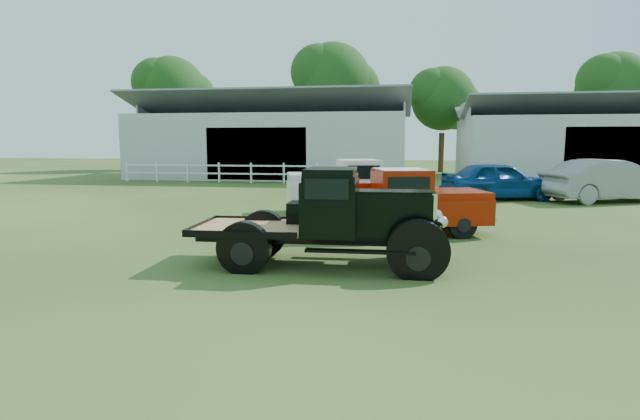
% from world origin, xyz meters
% --- Properties ---
extents(ground, '(120.00, 120.00, 0.00)m').
position_xyz_m(ground, '(0.00, 0.00, 0.00)').
color(ground, '#263A18').
extents(shed_left, '(18.80, 10.20, 5.60)m').
position_xyz_m(shed_left, '(-7.00, 26.00, 2.80)').
color(shed_left, '#9A9A9A').
rests_on(shed_left, ground).
extents(shed_right, '(16.80, 9.20, 5.20)m').
position_xyz_m(shed_right, '(14.00, 27.00, 2.60)').
color(shed_right, '#9A9A9A').
rests_on(shed_right, ground).
extents(fence_rail, '(14.20, 0.16, 1.20)m').
position_xyz_m(fence_rail, '(-8.00, 20.00, 0.60)').
color(fence_rail, white).
rests_on(fence_rail, ground).
extents(tree_a, '(6.30, 6.30, 10.50)m').
position_xyz_m(tree_a, '(-18.00, 33.00, 5.25)').
color(tree_a, '#1D451B').
rests_on(tree_a, ground).
extents(tree_b, '(6.90, 6.90, 11.50)m').
position_xyz_m(tree_b, '(-4.00, 34.00, 5.75)').
color(tree_b, '#1D451B').
rests_on(tree_b, ground).
extents(tree_c, '(5.40, 5.40, 9.00)m').
position_xyz_m(tree_c, '(5.00, 33.00, 4.50)').
color(tree_c, '#1D451B').
rests_on(tree_c, ground).
extents(tree_d, '(6.00, 6.00, 10.00)m').
position_xyz_m(tree_d, '(18.00, 34.00, 5.00)').
color(tree_d, '#1D451B').
rests_on(tree_d, ground).
extents(vintage_flatbed, '(4.90, 2.08, 1.92)m').
position_xyz_m(vintage_flatbed, '(0.38, 0.85, 0.96)').
color(vintage_flatbed, black).
rests_on(vintage_flatbed, ground).
extents(red_pickup, '(5.08, 2.98, 1.74)m').
position_xyz_m(red_pickup, '(1.72, 4.48, 0.87)').
color(red_pickup, '#9E1905').
rests_on(red_pickup, ground).
extents(white_pickup, '(5.19, 3.16, 1.79)m').
position_xyz_m(white_pickup, '(0.29, 8.39, 0.89)').
color(white_pickup, white).
rests_on(white_pickup, ground).
extents(misc_car_blue, '(5.06, 3.02, 1.61)m').
position_xyz_m(misc_car_blue, '(5.89, 13.22, 0.81)').
color(misc_car_blue, navy).
rests_on(misc_car_blue, ground).
extents(misc_car_grey, '(5.53, 3.56, 1.72)m').
position_xyz_m(misc_car_grey, '(10.09, 13.08, 0.86)').
color(misc_car_grey, gray).
rests_on(misc_car_grey, ground).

